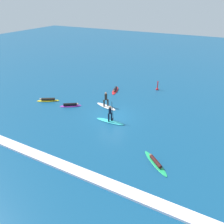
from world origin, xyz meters
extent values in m
plane|color=navy|center=(0.00, 0.00, 0.00)|extent=(120.00, 120.00, 0.00)
ellipsoid|color=yellow|center=(-8.73, -0.32, 0.05)|extent=(2.63, 1.89, 0.11)
cylinder|color=black|center=(-8.68, -0.30, 0.27)|extent=(1.52, 1.09, 0.32)
sphere|color=beige|center=(-9.47, -0.77, 0.29)|extent=(0.35, 0.35, 0.25)
ellipsoid|color=white|center=(-1.66, 1.66, 0.04)|extent=(2.96, 1.44, 0.07)
cylinder|color=black|center=(-1.49, 1.82, 0.48)|extent=(0.21, 0.21, 0.81)
cylinder|color=black|center=(-1.83, 1.50, 0.48)|extent=(0.21, 0.21, 0.81)
cylinder|color=black|center=(-1.66, 1.66, 1.24)|extent=(0.37, 0.37, 0.70)
sphere|color=#A37556|center=(-1.66, 1.66, 1.71)|extent=(0.29, 0.29, 0.24)
ellipsoid|color=#33C6CC|center=(0.39, -1.16, 0.05)|extent=(3.11, 0.71, 0.11)
cylinder|color=black|center=(0.31, -1.31, 0.56)|extent=(0.17, 0.17, 0.90)
cylinder|color=black|center=(0.47, -1.02, 0.56)|extent=(0.17, 0.17, 0.90)
cylinder|color=black|center=(0.39, -1.16, 1.30)|extent=(0.30, 0.30, 0.58)
sphere|color=#A37556|center=(0.39, -1.16, 1.71)|extent=(0.25, 0.25, 0.25)
cylinder|color=black|center=(0.54, -0.91, 1.22)|extent=(0.05, 0.43, 2.20)
cube|color=black|center=(0.54, -0.91, 0.17)|extent=(0.06, 0.20, 0.32)
ellipsoid|color=purple|center=(-5.41, -0.16, 0.04)|extent=(2.44, 1.93, 0.07)
cylinder|color=black|center=(-5.45, -0.18, 0.24)|extent=(1.45, 1.11, 0.32)
sphere|color=beige|center=(-4.72, 0.31, 0.26)|extent=(0.32, 0.32, 0.23)
ellipsoid|color=#23B266|center=(6.42, -5.05, 0.04)|extent=(2.71, 2.47, 0.07)
cylinder|color=#381414|center=(6.46, -5.08, 0.23)|extent=(1.21, 1.11, 0.30)
sphere|color=brown|center=(5.86, -4.56, 0.25)|extent=(0.33, 0.33, 0.23)
ellipsoid|color=red|center=(-2.87, 6.44, 0.04)|extent=(1.38, 2.93, 0.09)
cylinder|color=black|center=(-2.89, 6.48, 0.25)|extent=(0.65, 1.34, 0.32)
sphere|color=brown|center=(-2.68, 5.74, 0.27)|extent=(0.28, 0.28, 0.23)
sphere|color=red|center=(2.11, 9.42, 0.09)|extent=(0.37, 0.37, 0.37)
cylinder|color=red|center=(2.11, 9.42, 0.62)|extent=(0.13, 0.13, 1.24)
cube|color=white|center=(0.00, -8.63, 0.09)|extent=(24.94, 0.90, 0.18)
camera|label=1|loc=(9.35, -17.87, 11.41)|focal=34.49mm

